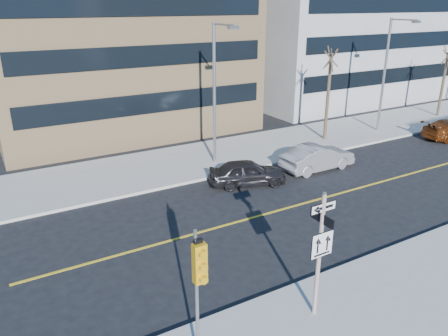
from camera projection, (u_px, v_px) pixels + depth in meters
ground at (267, 276)px, 15.54m from camera, size 120.00×120.00×0.00m
far_sidewalk at (367, 128)px, 33.68m from camera, size 66.00×6.00×0.15m
road_centerline at (400, 176)px, 24.42m from camera, size 40.00×0.14×0.01m
sign_pole at (320, 249)px, 12.65m from camera, size 0.92×0.92×4.06m
traffic_signal at (199, 274)px, 10.44m from camera, size 0.32×0.45×4.00m
parked_car_a at (247, 173)px, 23.09m from camera, size 2.85×4.37×1.38m
parked_car_b at (318, 157)px, 25.20m from camera, size 1.62×4.54×1.49m
streetlight_a at (216, 86)px, 24.43m from camera, size 0.55×2.25×8.00m
streetlight_b at (388, 68)px, 31.02m from camera, size 0.55×2.25×8.00m
street_tree_west at (331, 61)px, 28.83m from camera, size 1.80×1.80×6.35m
street_tree_east at (448, 58)px, 35.39m from camera, size 1.80×1.80×5.75m
building_brick at (103, 4)px, 33.50m from camera, size 18.00×18.00×18.00m
building_grey_mid at (326, 20)px, 43.57m from camera, size 20.00×16.00×15.00m
building_grey_far at (434, 12)px, 55.69m from camera, size 18.00×18.00×16.00m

